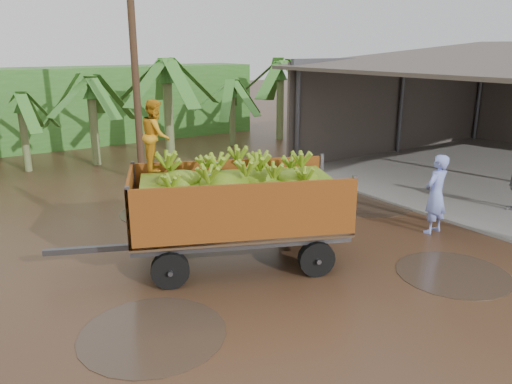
{
  "coord_description": "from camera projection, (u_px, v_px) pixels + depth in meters",
  "views": [
    {
      "loc": [
        -6.32,
        -8.68,
        4.54
      ],
      "look_at": [
        -0.2,
        0.33,
        1.35
      ],
      "focal_mm": 35.0,
      "sensor_mm": 36.0,
      "label": 1
    }
  ],
  "objects": [
    {
      "name": "ground",
      "position": [
        271.0,
        250.0,
        11.58
      ],
      "size": [
        100.0,
        100.0,
        0.0
      ],
      "primitive_type": "plane",
      "color": "black",
      "rests_on": "ground"
    },
    {
      "name": "packing_shed",
      "position": [
        499.0,
        103.0,
        18.62
      ],
      "size": [
        12.78,
        10.8,
        4.76
      ],
      "color": "gray",
      "rests_on": "ground"
    },
    {
      "name": "hedge_north",
      "position": [
        30.0,
        109.0,
        22.7
      ],
      "size": [
        22.0,
        3.0,
        3.6
      ],
      "primitive_type": "cube",
      "color": "#2D661E",
      "rests_on": "ground"
    },
    {
      "name": "banana_trailer",
      "position": [
        236.0,
        204.0,
        10.52
      ],
      "size": [
        6.14,
        3.75,
        3.52
      ],
      "rotation": [
        0.0,
        0.0,
        -0.41
      ],
      "color": "#A55617",
      "rests_on": "ground"
    },
    {
      "name": "man_blue",
      "position": [
        436.0,
        194.0,
        12.38
      ],
      "size": [
        0.78,
        0.55,
        2.01
      ],
      "primitive_type": "imported",
      "rotation": [
        0.0,
        0.0,
        3.24
      ],
      "color": "#7E8FE5",
      "rests_on": "ground"
    },
    {
      "name": "utility_pole",
      "position": [
        134.0,
        59.0,
        16.37
      ],
      "size": [
        1.2,
        0.24,
        8.16
      ],
      "color": "#47301E",
      "rests_on": "ground"
    }
  ]
}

